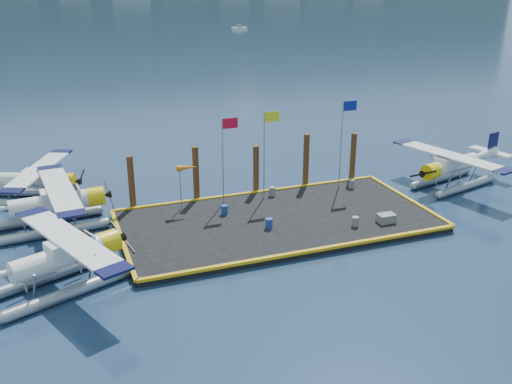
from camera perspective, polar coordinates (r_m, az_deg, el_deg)
ground at (r=37.40m, az=2.17°, el=-3.23°), size 4000.00×4000.00×0.00m
dock at (r=37.32m, az=2.18°, el=-2.94°), size 20.00×10.00×0.40m
dock_bumpers at (r=37.20m, az=2.18°, el=-2.54°), size 20.25×10.25×0.18m
seaplane_a at (r=31.04m, az=-18.67°, el=-6.46°), size 9.41×9.93×3.61m
seaplane_b at (r=38.31m, az=-19.49°, el=-1.30°), size 9.29×10.25×3.63m
seaplane_c at (r=43.35m, az=-21.23°, el=0.86°), size 8.84×9.31×3.39m
seaplane_d at (r=45.92m, az=19.00°, el=2.31°), size 9.25×9.97×3.54m
drum_0 at (r=37.85m, az=-3.18°, el=-1.77°), size 0.44×0.44×0.62m
drum_1 at (r=36.55m, az=9.90°, el=-2.92°), size 0.43×0.43×0.61m
drum_3 at (r=35.72m, az=1.30°, el=-3.15°), size 0.45×0.45×0.64m
drum_4 at (r=43.06m, az=9.53°, el=0.82°), size 0.45×0.45×0.64m
drum_5 at (r=40.97m, az=1.64°, el=0.07°), size 0.46×0.46×0.64m
crate at (r=37.51m, az=12.89°, el=-2.56°), size 1.11×0.74×0.55m
flagpole_red at (r=38.51m, az=-3.07°, el=4.45°), size 1.14×0.08×6.00m
flagpole_yellow at (r=39.43m, az=1.10°, el=5.04°), size 1.14×0.08×6.20m
flagpole_blue at (r=41.88m, az=8.80°, el=5.98°), size 1.14×0.08×6.50m
windsock at (r=38.18m, az=-6.96°, el=2.34°), size 1.40×0.44×3.12m
piling_0 at (r=39.49m, az=-12.33°, el=0.74°), size 0.44×0.44×4.00m
piling_1 at (r=40.24m, az=-6.01°, el=1.65°), size 0.44×0.44×4.20m
piling_2 at (r=41.57m, az=0.01°, el=2.11°), size 0.44×0.44×3.80m
piling_3 at (r=42.97m, az=5.02°, el=3.01°), size 0.44×0.44×4.30m
piling_4 at (r=44.82m, az=9.66°, el=3.34°), size 0.44×0.44×4.00m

